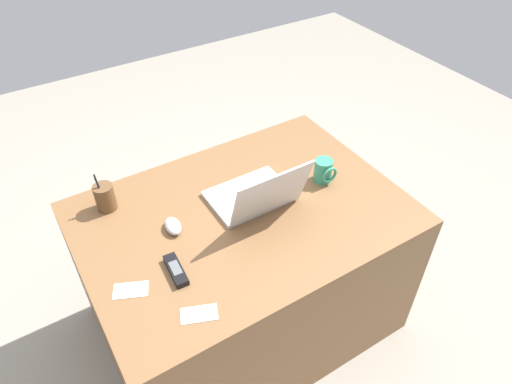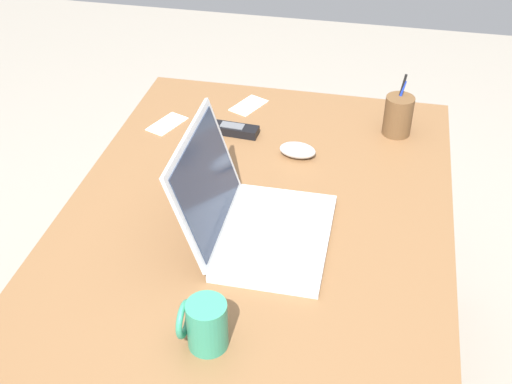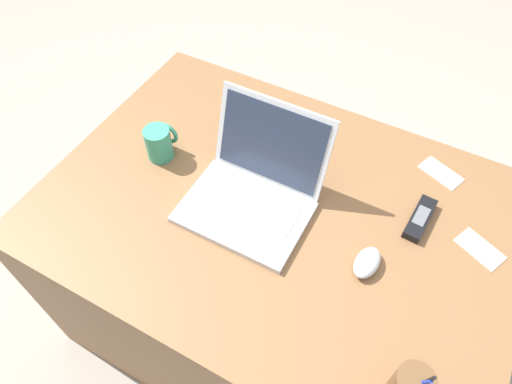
% 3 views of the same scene
% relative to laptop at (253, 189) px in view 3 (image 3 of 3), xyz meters
% --- Properties ---
extents(ground_plane, '(6.00, 6.00, 0.00)m').
position_rel_laptop_xyz_m(ground_plane, '(0.07, 0.01, -0.77)').
color(ground_plane, gray).
extents(desk, '(1.27, 0.91, 0.72)m').
position_rel_laptop_xyz_m(desk, '(0.07, 0.01, -0.41)').
color(desk, brown).
rests_on(desk, ground).
extents(laptop, '(0.33, 0.31, 0.25)m').
position_rel_laptop_xyz_m(laptop, '(0.00, 0.00, 0.00)').
color(laptop, silver).
rests_on(laptop, desk).
extents(computer_mouse, '(0.07, 0.10, 0.04)m').
position_rel_laptop_xyz_m(computer_mouse, '(0.34, -0.05, -0.03)').
color(computer_mouse, silver).
rests_on(computer_mouse, desk).
extents(coffee_mug_white, '(0.08, 0.09, 0.10)m').
position_rel_laptop_xyz_m(coffee_mug_white, '(-0.32, 0.02, -0.00)').
color(coffee_mug_white, '#338C6B').
rests_on(coffee_mug_white, desk).
extents(cordless_phone, '(0.05, 0.15, 0.03)m').
position_rel_laptop_xyz_m(cordless_phone, '(0.42, 0.15, -0.04)').
color(cordless_phone, black).
rests_on(cordless_phone, desk).
extents(paper_note_near_laptop, '(0.13, 0.11, 0.00)m').
position_rel_laptop_xyz_m(paper_note_near_laptop, '(0.58, 0.14, -0.05)').
color(paper_note_near_laptop, white).
rests_on(paper_note_near_laptop, desk).
extents(paper_note_left, '(0.13, 0.10, 0.00)m').
position_rel_laptop_xyz_m(paper_note_left, '(0.43, 0.34, -0.05)').
color(paper_note_left, white).
rests_on(paper_note_left, desk).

